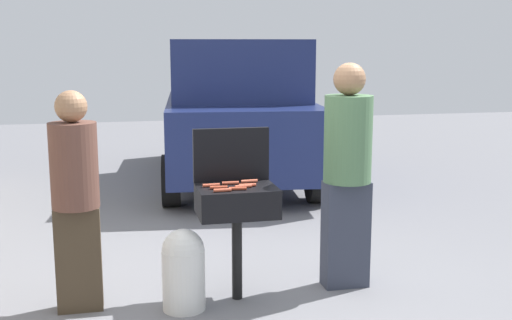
{
  "coord_description": "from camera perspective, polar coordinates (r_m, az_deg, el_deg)",
  "views": [
    {
      "loc": [
        -1.07,
        -4.73,
        1.95
      ],
      "look_at": [
        0.08,
        0.38,
        1.0
      ],
      "focal_mm": 44.64,
      "sensor_mm": 36.0,
      "label": 1
    }
  ],
  "objects": [
    {
      "name": "person_left",
      "position": [
        4.8,
        -15.88,
        -2.91
      ],
      "size": [
        0.34,
        0.34,
        1.64
      ],
      "rotation": [
        0.0,
        0.0,
        0.21
      ],
      "color": "#3F3323",
      "rests_on": "ground"
    },
    {
      "name": "propane_tank",
      "position": [
        4.81,
        -6.52,
        -9.59
      ],
      "size": [
        0.32,
        0.32,
        0.62
      ],
      "color": "silver",
      "rests_on": "ground"
    },
    {
      "name": "bbq_grill",
      "position": [
        4.85,
        -1.74,
        -4.03
      ],
      "size": [
        0.6,
        0.44,
        0.89
      ],
      "color": "black",
      "rests_on": "ground"
    },
    {
      "name": "hot_dog_4",
      "position": [
        4.77,
        -1.14,
        -2.38
      ],
      "size": [
        0.13,
        0.04,
        0.03
      ],
      "primitive_type": "cylinder",
      "rotation": [
        0.0,
        1.57,
        0.11
      ],
      "color": "#B74C33",
      "rests_on": "bbq_grill"
    },
    {
      "name": "hot_dog_1",
      "position": [
        4.65,
        -3.02,
        -2.72
      ],
      "size": [
        0.13,
        0.03,
        0.03
      ],
      "primitive_type": "cylinder",
      "rotation": [
        0.0,
        1.57,
        0.02
      ],
      "color": "#B74C33",
      "rests_on": "bbq_grill"
    },
    {
      "name": "hot_dog_0",
      "position": [
        4.89,
        -2.31,
        -2.07
      ],
      "size": [
        0.13,
        0.03,
        0.03
      ],
      "primitive_type": "cylinder",
      "rotation": [
        0.0,
        1.57,
        -0.01
      ],
      "color": "#B74C33",
      "rests_on": "bbq_grill"
    },
    {
      "name": "grill_lid_open",
      "position": [
        4.99,
        -2.24,
        0.48
      ],
      "size": [
        0.6,
        0.05,
        0.42
      ],
      "primitive_type": "cube",
      "color": "black",
      "rests_on": "bbq_grill"
    },
    {
      "name": "person_right",
      "position": [
        5.12,
        8.18,
        -0.69
      ],
      "size": [
        0.38,
        0.38,
        1.82
      ],
      "rotation": [
        0.0,
        0.0,
        2.96
      ],
      "color": "#333847",
      "rests_on": "ground"
    },
    {
      "name": "hot_dog_6",
      "position": [
        4.74,
        -3.36,
        -2.47
      ],
      "size": [
        0.13,
        0.04,
        0.03
      ],
      "primitive_type": "cylinder",
      "rotation": [
        0.0,
        1.57,
        -0.1
      ],
      "color": "#AD4228",
      "rests_on": "bbq_grill"
    },
    {
      "name": "hot_dog_7",
      "position": [
        4.81,
        -0.77,
        -2.26
      ],
      "size": [
        0.13,
        0.03,
        0.03
      ],
      "primitive_type": "cylinder",
      "rotation": [
        0.0,
        1.57,
        0.01
      ],
      "color": "#B74C33",
      "rests_on": "bbq_grill"
    },
    {
      "name": "ground_plane",
      "position": [
        5.23,
        0.1,
        -11.63
      ],
      "size": [
        24.0,
        24.0,
        0.0
      ],
      "primitive_type": "plane",
      "color": "slate"
    },
    {
      "name": "parked_minivan",
      "position": [
        9.21,
        -1.87,
        4.49
      ],
      "size": [
        2.43,
        4.58,
        2.02
      ],
      "rotation": [
        0.0,
        0.0,
        3.03
      ],
      "color": "navy",
      "rests_on": "ground"
    },
    {
      "name": "hot_dog_2",
      "position": [
        4.82,
        -4.03,
        -2.27
      ],
      "size": [
        0.13,
        0.03,
        0.03
      ],
      "primitive_type": "cylinder",
      "rotation": [
        0.0,
        1.57,
        0.04
      ],
      "color": "#B74C33",
      "rests_on": "bbq_grill"
    },
    {
      "name": "hot_dog_5",
      "position": [
        4.95,
        -0.62,
        -1.9
      ],
      "size": [
        0.13,
        0.03,
        0.03
      ],
      "primitive_type": "cylinder",
      "rotation": [
        0.0,
        1.57,
        0.06
      ],
      "color": "#C6593D",
      "rests_on": "bbq_grill"
    },
    {
      "name": "hot_dog_3",
      "position": [
        4.7,
        -1.65,
        -2.57
      ],
      "size": [
        0.13,
        0.04,
        0.03
      ],
      "primitive_type": "cylinder",
      "rotation": [
        0.0,
        1.57,
        -0.09
      ],
      "color": "#AD4228",
      "rests_on": "bbq_grill"
    }
  ]
}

